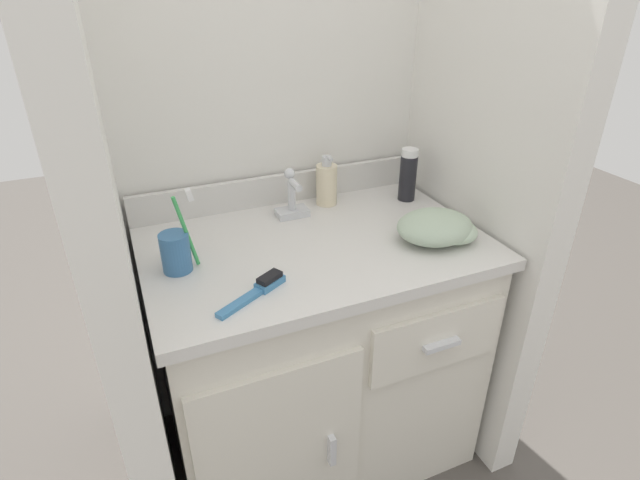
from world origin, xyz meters
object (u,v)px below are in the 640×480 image
(soap_dispenser, at_px, (327,184))
(shaving_cream_can, at_px, (408,175))
(toothbrush_cup, at_px, (176,251))
(hand_towel, at_px, (439,228))
(hairbrush, at_px, (260,288))

(soap_dispenser, height_order, shaving_cream_can, shaving_cream_can)
(toothbrush_cup, relative_size, hand_towel, 0.95)
(toothbrush_cup, relative_size, soap_dispenser, 1.29)
(soap_dispenser, xyz_separation_m, shaving_cream_can, (0.24, -0.07, 0.01))
(soap_dispenser, bearing_deg, toothbrush_cup, -155.93)
(toothbrush_cup, xyz_separation_m, hand_towel, (0.64, -0.12, -0.01))
(hand_towel, bearing_deg, shaving_cream_can, 75.80)
(shaving_cream_can, bearing_deg, hairbrush, -151.14)
(toothbrush_cup, bearing_deg, hairbrush, -48.23)
(soap_dispenser, relative_size, shaving_cream_can, 0.96)
(toothbrush_cup, height_order, shaving_cream_can, toothbrush_cup)
(toothbrush_cup, relative_size, hairbrush, 1.12)
(shaving_cream_can, xyz_separation_m, hand_towel, (-0.07, -0.26, -0.04))
(hairbrush, bearing_deg, toothbrush_cup, 102.07)
(shaving_cream_can, bearing_deg, soap_dispenser, 164.40)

